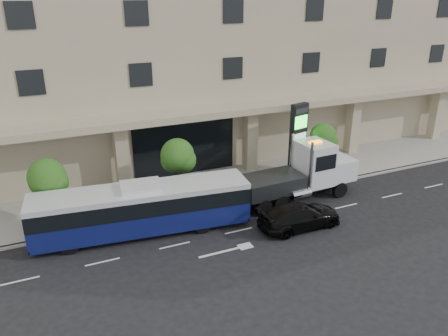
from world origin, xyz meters
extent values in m
plane|color=black|center=(0.00, 0.00, 0.00)|extent=(120.00, 120.00, 0.00)
cube|color=gray|center=(0.00, 5.00, 0.07)|extent=(120.00, 6.00, 0.15)
cube|color=gray|center=(0.00, 2.00, 0.07)|extent=(120.00, 0.30, 0.15)
cube|color=tan|center=(0.00, 15.50, 10.00)|extent=(60.00, 15.00, 20.00)
cube|color=tan|center=(0.00, 6.80, 5.20)|extent=(60.00, 2.80, 0.50)
cube|color=black|center=(0.00, 7.97, 2.15)|extent=(8.00, 0.12, 4.00)
cube|color=tan|center=(-5.00, 6.80, 2.60)|extent=(0.90, 0.90, 4.90)
cube|color=tan|center=(5.00, 6.80, 2.60)|extent=(0.90, 0.90, 4.90)
cube|color=tan|center=(15.00, 6.80, 2.60)|extent=(0.90, 0.90, 4.90)
cube|color=tan|center=(25.00, 6.80, 2.60)|extent=(0.90, 0.90, 4.90)
cylinder|color=#422B19|center=(-10.00, 3.60, 1.55)|extent=(0.14, 0.14, 2.80)
sphere|color=#214914|center=(-10.00, 3.60, 3.27)|extent=(2.20, 2.20, 2.20)
sphere|color=#214914|center=(-9.65, 3.40, 2.95)|extent=(1.65, 1.65, 1.65)
sphere|color=#214914|center=(-10.30, 3.80, 2.87)|extent=(1.54, 1.54, 1.54)
cylinder|color=#422B19|center=(-2.00, 3.60, 1.62)|extent=(0.14, 0.14, 2.94)
sphere|color=#214914|center=(-2.00, 3.60, 3.43)|extent=(2.20, 2.20, 2.20)
sphere|color=#214914|center=(-1.65, 3.40, 3.09)|extent=(1.65, 1.65, 1.65)
sphere|color=#214914|center=(-2.30, 3.80, 3.01)|extent=(1.54, 1.54, 1.54)
cylinder|color=#422B19|center=(9.50, 3.60, 1.51)|extent=(0.14, 0.14, 2.73)
sphere|color=#214914|center=(9.50, 3.60, 3.19)|extent=(2.00, 2.00, 2.00)
sphere|color=#214914|center=(9.85, 3.40, 2.88)|extent=(1.50, 1.50, 1.50)
sphere|color=#214914|center=(9.20, 3.80, 2.80)|extent=(1.40, 1.40, 1.40)
cylinder|color=black|center=(-9.45, 0.04, 0.52)|extent=(1.07, 0.43, 1.04)
cylinder|color=black|center=(-9.20, 2.21, 0.52)|extent=(1.07, 0.43, 1.04)
cylinder|color=black|center=(-2.03, -0.82, 0.52)|extent=(1.07, 0.43, 1.04)
cylinder|color=black|center=(-1.78, 1.35, 0.52)|extent=(1.07, 0.43, 1.04)
cube|color=#0E1653|center=(-5.20, 0.65, 0.99)|extent=(12.67, 4.01, 1.25)
cube|color=black|center=(-5.20, 0.65, 2.08)|extent=(12.67, 4.05, 0.93)
cube|color=silver|center=(-5.20, 0.65, 2.70)|extent=(12.67, 4.01, 0.31)
cube|color=silver|center=(-5.20, 0.65, 3.01)|extent=(2.46, 1.91, 0.31)
cube|color=#2D3033|center=(-11.34, 1.36, 0.47)|extent=(0.44, 2.59, 0.31)
cube|color=#2D3033|center=(0.94, -0.06, 0.47)|extent=(0.44, 2.59, 0.31)
cube|color=#2D3033|center=(5.55, 0.80, 0.80)|extent=(8.55, 1.32, 0.40)
cube|color=silver|center=(8.80, 0.92, 1.75)|extent=(2.09, 2.38, 1.50)
cube|color=silver|center=(9.81, 0.96, 1.75)|extent=(0.15, 2.01, 1.20)
cube|color=silver|center=(6.80, 0.85, 2.46)|extent=(2.10, 2.58, 2.91)
cube|color=black|center=(7.75, 0.88, 2.91)|extent=(0.18, 2.21, 1.20)
cylinder|color=silver|center=(5.74, -0.30, 2.71)|extent=(0.19, 0.19, 3.41)
cylinder|color=silver|center=(5.66, 1.91, 2.71)|extent=(0.19, 0.19, 3.41)
cube|color=#2D3033|center=(3.39, 0.72, 1.55)|extent=(4.30, 2.56, 1.10)
cube|color=#2D3033|center=(0.99, 0.63, 0.95)|extent=(1.61, 0.34, 0.22)
cube|color=#2D3033|center=(0.39, 0.61, 0.55)|extent=(0.32, 1.81, 0.18)
cube|color=orange|center=(6.80, 0.85, 3.96)|extent=(0.91, 0.38, 0.14)
cylinder|color=black|center=(8.44, -0.15, 0.55)|extent=(1.11, 0.36, 1.10)
cylinder|color=black|center=(8.37, 1.96, 0.55)|extent=(1.11, 0.36, 1.10)
cylinder|color=black|center=(3.63, -0.32, 0.55)|extent=(1.11, 0.36, 1.10)
cylinder|color=black|center=(3.56, 1.78, 0.55)|extent=(1.11, 0.36, 1.10)
cylinder|color=black|center=(2.33, -0.37, 0.55)|extent=(1.11, 0.36, 1.10)
cylinder|color=black|center=(2.25, 1.73, 0.55)|extent=(1.11, 0.36, 1.10)
imported|color=black|center=(3.56, -2.58, 0.76)|extent=(5.24, 2.15, 1.52)
cube|color=black|center=(7.56, 4.03, 2.98)|extent=(1.49, 0.80, 5.66)
cube|color=#24DA31|center=(7.56, 3.77, 4.49)|extent=(1.21, 0.35, 0.94)
cube|color=silver|center=(7.56, 3.77, 3.36)|extent=(1.21, 0.35, 0.57)
cube|color=#262628|center=(7.56, 3.77, 5.34)|extent=(1.21, 0.35, 0.38)
camera|label=1|loc=(-10.11, -21.98, 13.21)|focal=35.00mm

